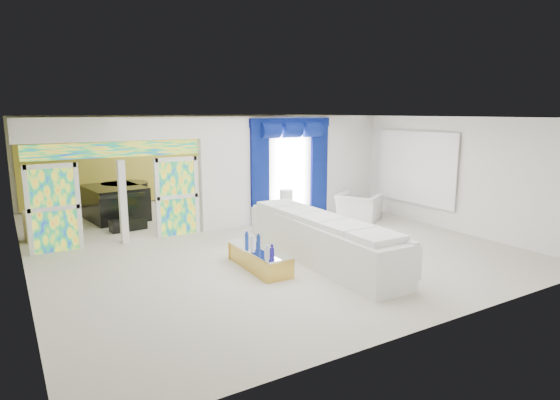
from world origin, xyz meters
TOP-DOWN VIEW (x-y plane):
  - floor at (0.00, 0.00)m, footprint 12.00×12.00m
  - dividing_wall at (2.15, 1.00)m, footprint 5.70×0.18m
  - dividing_header at (-2.85, 1.00)m, footprint 4.30×0.18m
  - stained_panel_left at (-4.28, 1.00)m, footprint 0.95×0.04m
  - stained_panel_right at (-1.42, 1.00)m, footprint 0.95×0.04m
  - stained_transom at (-2.85, 1.00)m, footprint 4.00×0.05m
  - window_pane at (1.90, 0.90)m, footprint 1.00×0.02m
  - blue_drape_left at (0.90, 0.87)m, footprint 0.55×0.10m
  - blue_drape_right at (2.90, 0.87)m, footprint 0.55×0.10m
  - blue_pelmet at (1.90, 0.87)m, footprint 2.60×0.12m
  - wall_mirror at (4.94, -1.00)m, footprint 0.04×2.70m
  - gold_curtains at (0.00, 5.90)m, footprint 9.70×0.12m
  - white_sofa at (0.46, -2.67)m, footprint 1.10×4.57m
  - coffee_table at (-0.89, -2.37)m, footprint 0.64×1.80m
  - console_table at (1.79, 0.44)m, footprint 1.27×0.44m
  - table_lamp at (1.49, 0.44)m, footprint 0.36×0.36m
  - armchair at (3.67, -0.07)m, footprint 1.47×1.52m
  - grand_piano at (-2.43, 3.74)m, footprint 1.71×2.10m
  - piano_bench at (-2.43, 2.14)m, footprint 0.97×0.48m
  - tv_console at (-4.59, 2.30)m, footprint 0.56×0.52m
  - chandelier at (-2.30, 3.40)m, footprint 0.60×0.60m
  - decanters at (-0.89, -2.37)m, footprint 0.18×1.19m

SIDE VIEW (x-z plane):
  - floor at x=0.00m, z-range 0.00..0.00m
  - piano_bench at x=-2.43m, z-range 0.00..0.31m
  - coffee_table at x=-0.89m, z-range 0.00..0.40m
  - console_table at x=1.79m, z-range 0.00..0.42m
  - tv_console at x=-4.59m, z-range 0.00..0.76m
  - armchair at x=3.67m, z-range 0.00..0.76m
  - white_sofa at x=0.46m, z-range 0.00..0.87m
  - grand_piano at x=-2.43m, z-range 0.00..0.97m
  - decanters at x=-0.89m, z-range 0.36..0.61m
  - table_lamp at x=1.49m, z-range 0.42..1.00m
  - stained_panel_left at x=-4.28m, z-range 0.00..2.00m
  - stained_panel_right at x=-1.42m, z-range 0.00..2.00m
  - blue_drape_left at x=0.90m, z-range 0.00..2.80m
  - blue_drape_right at x=2.90m, z-range 0.00..2.80m
  - window_pane at x=1.90m, z-range 0.30..2.60m
  - dividing_wall at x=2.15m, z-range 0.00..3.00m
  - gold_curtains at x=0.00m, z-range 0.05..2.95m
  - wall_mirror at x=4.94m, z-range 0.60..2.50m
  - stained_transom at x=-2.85m, z-range 2.08..2.42m
  - chandelier at x=-2.30m, z-range 2.35..2.95m
  - dividing_header at x=-2.85m, z-range 2.45..3.00m
  - blue_pelmet at x=1.90m, z-range 2.69..2.94m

